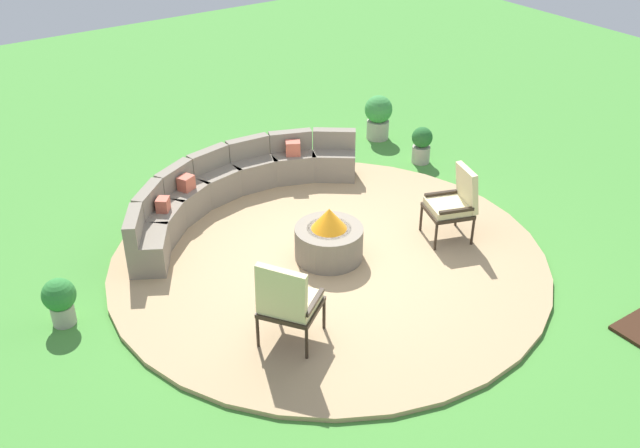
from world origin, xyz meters
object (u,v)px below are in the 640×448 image
at_px(lounge_chair_front_left, 287,301).
at_px(lounge_chair_front_right, 455,201).
at_px(potted_plant_1, 378,115).
at_px(fire_pit, 329,239).
at_px(potted_plant_0, 60,299).
at_px(curved_stone_bench, 230,187).
at_px(potted_plant_2, 422,144).

relative_size(lounge_chair_front_left, lounge_chair_front_right, 1.07).
bearing_deg(potted_plant_1, fire_pit, -137.44).
bearing_deg(fire_pit, potted_plant_1, 42.56).
bearing_deg(fire_pit, potted_plant_0, 168.38).
bearing_deg(potted_plant_0, curved_stone_bench, 23.73).
xyz_separation_m(fire_pit, potted_plant_1, (2.90, 2.67, 0.09)).
distance_m(lounge_chair_front_left, potted_plant_1, 5.67).
distance_m(curved_stone_bench, lounge_chair_front_right, 3.16).
bearing_deg(potted_plant_1, lounge_chair_front_left, -138.11).
distance_m(potted_plant_1, potted_plant_2, 1.15).
relative_size(lounge_chair_front_right, potted_plant_1, 1.30).
bearing_deg(potted_plant_2, potted_plant_0, -171.94).
bearing_deg(potted_plant_2, lounge_chair_front_right, -121.53).
distance_m(lounge_chair_front_left, potted_plant_0, 2.60).
xyz_separation_m(fire_pit, curved_stone_bench, (-0.39, 1.89, 0.02)).
bearing_deg(lounge_chair_front_left, curved_stone_bench, 127.54).
height_order(potted_plant_0, potted_plant_2, potted_plant_2).
relative_size(lounge_chair_front_left, potted_plant_1, 1.40).
bearing_deg(lounge_chair_front_right, lounge_chair_front_left, 120.97).
bearing_deg(potted_plant_0, potted_plant_2, 8.06).
bearing_deg(potted_plant_1, lounge_chair_front_right, -111.65).
bearing_deg(fire_pit, lounge_chair_front_right, -17.58).
relative_size(fire_pit, lounge_chair_front_left, 0.81).
bearing_deg(fire_pit, lounge_chair_front_left, -139.64).
height_order(fire_pit, lounge_chair_front_right, lounge_chair_front_right).
height_order(curved_stone_bench, potted_plant_0, curved_stone_bench).
bearing_deg(curved_stone_bench, potted_plant_2, -6.49).
distance_m(curved_stone_bench, potted_plant_0, 3.07).
bearing_deg(lounge_chair_front_left, potted_plant_0, -168.67).
height_order(curved_stone_bench, potted_plant_2, curved_stone_bench).
xyz_separation_m(curved_stone_bench, lounge_chair_front_right, (2.03, -2.41, 0.24)).
height_order(curved_stone_bench, potted_plant_1, curved_stone_bench).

